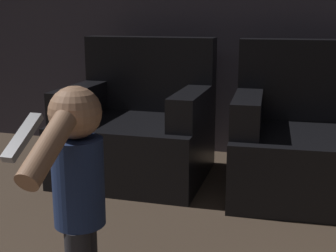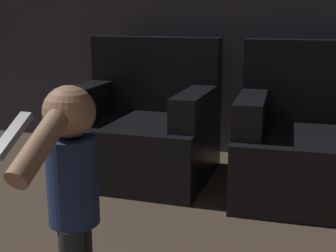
{
  "view_description": "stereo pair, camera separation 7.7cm",
  "coord_description": "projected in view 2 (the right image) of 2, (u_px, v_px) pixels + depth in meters",
  "views": [
    {
      "loc": [
        0.83,
        1.0,
        1.05
      ],
      "look_at": [
        0.19,
        3.06,
        0.53
      ],
      "focal_mm": 50.0,
      "sensor_mm": 36.0,
      "label": 1
    },
    {
      "loc": [
        0.91,
        1.03,
        1.05
      ],
      "look_at": [
        0.19,
        3.06,
        0.53
      ],
      "focal_mm": 50.0,
      "sensor_mm": 36.0,
      "label": 2
    }
  ],
  "objects": [
    {
      "name": "armchair_right",
      "position": [
        315.0,
        144.0,
        2.74
      ],
      "size": [
        0.97,
        0.89,
        0.9
      ],
      "rotation": [
        0.0,
        0.0,
        0.09
      ],
      "color": "black",
      "rests_on": "ground_plane"
    },
    {
      "name": "armchair_left",
      "position": [
        143.0,
        129.0,
        3.1
      ],
      "size": [
        0.93,
        0.84,
        0.9
      ],
      "rotation": [
        0.0,
        0.0,
        0.03
      ],
      "color": "black",
      "rests_on": "ground_plane"
    },
    {
      "name": "person_toddler",
      "position": [
        71.0,
        181.0,
        1.62
      ],
      "size": [
        0.18,
        0.56,
        0.82
      ],
      "rotation": [
        0.0,
        0.0,
        1.8
      ],
      "color": "#28282D",
      "rests_on": "ground_plane"
    }
  ]
}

